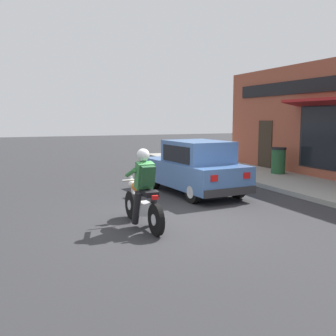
{
  "coord_description": "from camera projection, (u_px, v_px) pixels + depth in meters",
  "views": [
    {
      "loc": [
        -3.41,
        -7.5,
        2.25
      ],
      "look_at": [
        0.4,
        1.74,
        0.95
      ],
      "focal_mm": 42.0,
      "sensor_mm": 36.0,
      "label": 1
    }
  ],
  "objects": [
    {
      "name": "ground_plane",
      "position": [
        182.0,
        222.0,
        8.45
      ],
      "size": [
        80.0,
        80.0,
        0.0
      ],
      "primitive_type": "plane",
      "color": "#2B2B2D"
    },
    {
      "name": "sidewalk_curb",
      "position": [
        290.0,
        182.0,
        13.22
      ],
      "size": [
        2.6,
        22.0,
        0.14
      ],
      "primitive_type": "cube",
      "color": "gray",
      "rests_on": "ground"
    },
    {
      "name": "storefront_building",
      "position": [
        330.0,
        121.0,
        13.46
      ],
      "size": [
        1.25,
        11.68,
        4.2
      ],
      "color": "brown",
      "rests_on": "ground"
    },
    {
      "name": "motorcycle_with_rider",
      "position": [
        143.0,
        194.0,
        8.03
      ],
      "size": [
        0.56,
        2.02,
        1.62
      ],
      "color": "black",
      "rests_on": "ground"
    },
    {
      "name": "car_hatchback",
      "position": [
        194.0,
        168.0,
        11.55
      ],
      "size": [
        1.95,
        3.9,
        1.57
      ],
      "color": "black",
      "rests_on": "ground"
    },
    {
      "name": "trash_bin",
      "position": [
        278.0,
        160.0,
        14.75
      ],
      "size": [
        0.56,
        0.56,
        0.98
      ],
      "color": "#23512D",
      "rests_on": "sidewalk_curb"
    }
  ]
}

